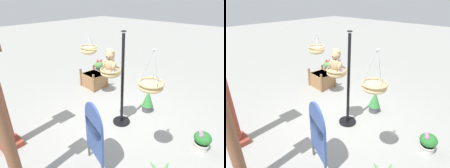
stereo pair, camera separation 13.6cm
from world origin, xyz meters
The scene contains 12 objects.
ground_plane centered at (0.00, 0.00, 0.00)m, with size 40.00×40.00×0.00m, color gray.
display_pole_central centered at (-0.15, -0.17, 0.72)m, with size 0.44×0.44×2.35m.
hanging_basket_with_teddy centered at (0.00, 0.08, 1.44)m, with size 0.48×0.48×0.65m.
teddy_bear centered at (0.00, 0.10, 1.67)m, with size 0.37×0.32×0.53m.
hanging_basket_left_high centered at (-1.30, 0.52, 1.67)m, with size 0.44×0.44×0.72m.
hanging_basket_right_low centered at (1.38, -0.51, 1.60)m, with size 0.50×0.50×0.58m.
greenhouse_pillar_right centered at (-0.10, 2.45, 1.21)m, with size 0.35×0.35×2.52m.
wooden_planter_box centered at (1.97, -1.18, 0.27)m, with size 0.87×0.75×0.67m.
potted_plant_fern_front centered at (2.61, -2.08, 0.34)m, with size 0.38×0.38×0.66m.
potted_plant_flowering_red centered at (-0.36, -1.08, 0.32)m, with size 0.32×0.32×0.63m.
potted_plant_bushy_green centered at (-2.04, -0.56, 0.24)m, with size 0.35×0.35×0.47m.
display_sign_board centered at (-0.67, 1.26, 0.83)m, with size 0.67×0.26×1.40m.
Camera 2 is at (-2.81, 2.94, 3.02)m, focal length 30.37 mm.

